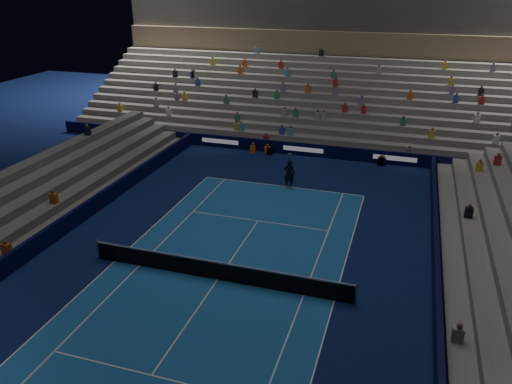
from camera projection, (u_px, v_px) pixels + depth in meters
name	position (u px, v px, depth m)	size (l,w,h in m)	color
ground	(218.00, 280.00, 23.35)	(90.00, 90.00, 0.00)	#0B1645
court_surface	(218.00, 280.00, 23.35)	(10.97, 23.77, 0.01)	#1C579A
sponsor_barrier_far	(303.00, 149.00, 39.35)	(44.00, 0.25, 1.00)	black
sponsor_barrier_east	(437.00, 309.00, 20.48)	(0.25, 37.00, 1.00)	#080932
sponsor_barrier_west	(43.00, 240.00, 25.82)	(0.25, 37.00, 1.00)	black
grandstand_main	(327.00, 89.00, 46.44)	(44.00, 15.20, 11.20)	slate
tennis_net	(217.00, 270.00, 23.15)	(12.90, 0.10, 1.10)	#B2B2B7
tennis_player	(289.00, 174.00, 33.11)	(0.73, 0.48, 2.01)	black
broadcast_camera	(270.00, 151.00, 39.69)	(0.52, 0.93, 0.58)	black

